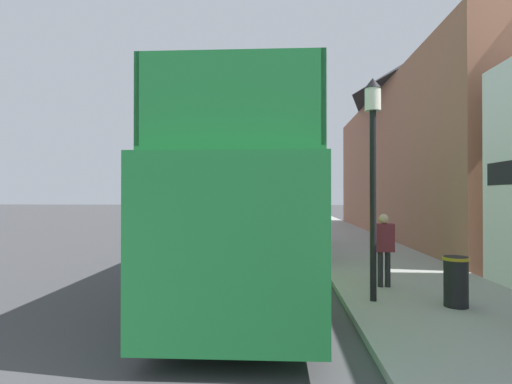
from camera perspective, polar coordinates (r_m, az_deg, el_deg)
ground_plane at (r=24.11m, az=-7.06°, el=-5.90°), size 144.00×144.00×0.00m
sidewalk at (r=20.96m, az=12.55°, el=-6.51°), size 3.96×108.00×0.14m
brick_terrace_rear at (r=24.24m, az=23.55°, el=6.58°), size 6.00×22.18×10.48m
tour_bus at (r=10.24m, az=-0.53°, el=-2.85°), size 2.67×10.60×4.20m
parked_car_ahead_of_bus at (r=18.17m, az=4.06°, el=-5.59°), size 1.96×4.47×1.40m
pedestrian_third at (r=9.84m, az=17.81°, el=-6.95°), size 0.45×0.24×1.70m
lamp_post_nearest at (r=8.49m, az=16.36°, el=6.29°), size 0.35×0.35×4.53m
lamp_post_second at (r=18.04m, az=9.08°, el=3.84°), size 0.35×0.35×5.12m
litter_bin at (r=8.72m, az=26.66°, el=-11.17°), size 0.48×0.48×0.96m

